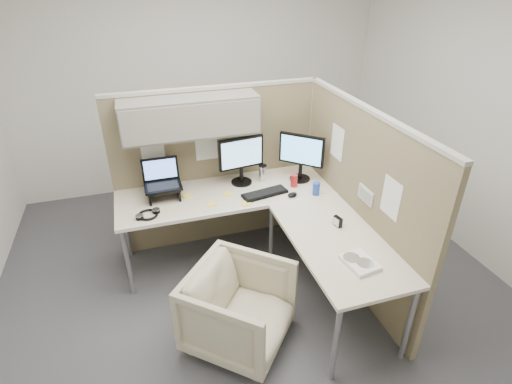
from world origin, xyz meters
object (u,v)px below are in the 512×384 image
object	(u,v)px
monitor_left	(241,157)
keyboard	(265,193)
office_chair	(239,305)
desk	(263,215)

from	to	relation	value
monitor_left	keyboard	size ratio (longest dim) A/B	1.10
office_chair	keyboard	bearing A→B (deg)	12.33
monitor_left	office_chair	bearing A→B (deg)	-114.47
office_chair	monitor_left	bearing A→B (deg)	24.49
desk	monitor_left	bearing A→B (deg)	94.05
office_chair	monitor_left	xyz separation A→B (m)	(0.36, 1.19, 0.65)
office_chair	keyboard	world-z (taller)	keyboard
desk	office_chair	size ratio (longest dim) A/B	2.79
keyboard	office_chair	bearing A→B (deg)	-128.90
desk	keyboard	bearing A→B (deg)	68.34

